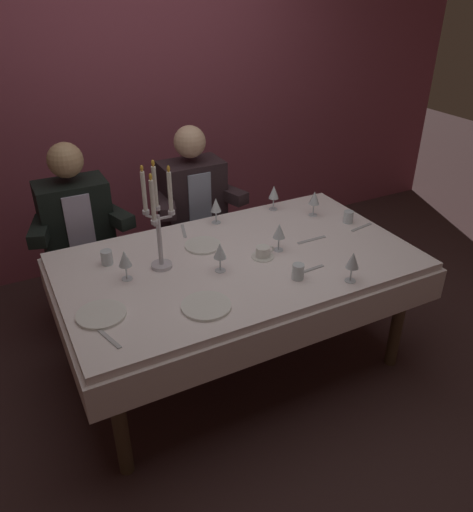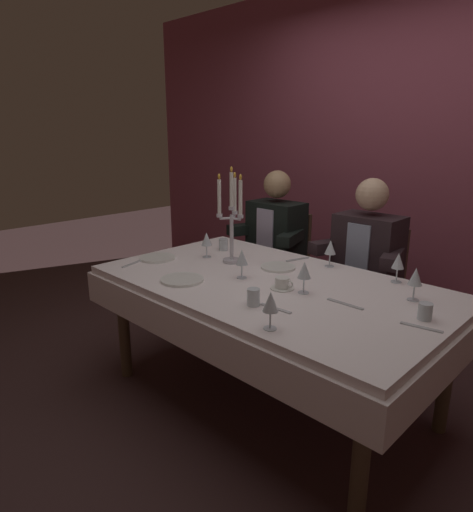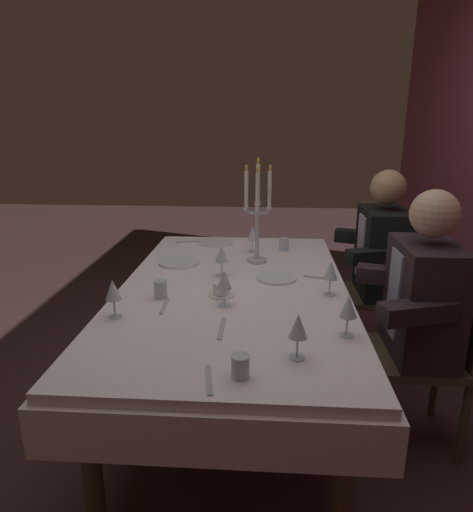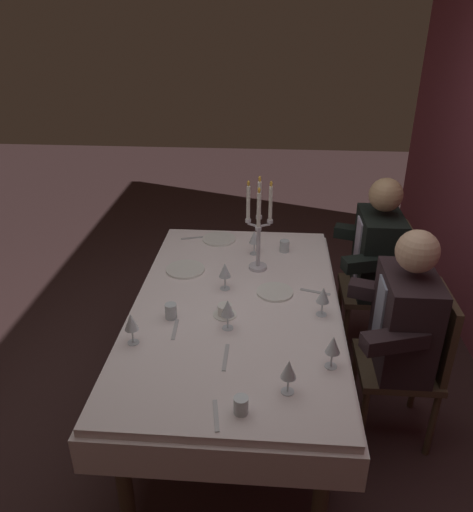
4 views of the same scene
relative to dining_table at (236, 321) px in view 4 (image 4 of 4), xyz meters
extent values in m
plane|color=#3D2727|center=(0.00, 0.00, -0.62)|extent=(12.00, 12.00, 0.00)
cube|color=white|center=(0.00, 0.00, 0.10)|extent=(1.90, 1.10, 0.04)
cube|color=white|center=(0.00, 0.00, -0.01)|extent=(1.94, 1.14, 0.18)
cylinder|color=brown|center=(-0.83, -0.43, -0.27)|extent=(0.07, 0.07, 0.70)
cylinder|color=brown|center=(0.83, -0.43, -0.27)|extent=(0.07, 0.07, 0.70)
cylinder|color=brown|center=(-0.83, 0.43, -0.27)|extent=(0.07, 0.07, 0.70)
cylinder|color=brown|center=(0.83, 0.43, -0.27)|extent=(0.07, 0.07, 0.70)
cylinder|color=silver|center=(-0.40, 0.11, 0.13)|extent=(0.11, 0.11, 0.02)
cylinder|color=silver|center=(-0.40, 0.11, 0.28)|extent=(0.02, 0.02, 0.28)
cylinder|color=silver|center=(-0.40, 0.11, 0.46)|extent=(0.04, 0.04, 0.02)
cylinder|color=white|center=(-0.40, 0.11, 0.57)|extent=(0.02, 0.02, 0.20)
ellipsoid|color=yellow|center=(-0.40, 0.11, 0.69)|extent=(0.02, 0.02, 0.03)
cylinder|color=silver|center=(-0.36, 0.11, 0.40)|extent=(0.07, 0.01, 0.01)
cylinder|color=silver|center=(-0.33, 0.11, 0.42)|extent=(0.04, 0.04, 0.02)
cylinder|color=white|center=(-0.33, 0.11, 0.53)|extent=(0.02, 0.02, 0.20)
ellipsoid|color=yellow|center=(-0.33, 0.11, 0.65)|extent=(0.02, 0.02, 0.03)
cylinder|color=silver|center=(-0.42, 0.14, 0.40)|extent=(0.05, 0.07, 0.01)
cylinder|color=silver|center=(-0.44, 0.17, 0.42)|extent=(0.04, 0.04, 0.02)
cylinder|color=white|center=(-0.44, 0.17, 0.53)|extent=(0.02, 0.02, 0.20)
ellipsoid|color=yellow|center=(-0.44, 0.17, 0.65)|extent=(0.02, 0.02, 0.03)
cylinder|color=silver|center=(-0.42, 0.07, 0.40)|extent=(0.05, 0.07, 0.01)
cylinder|color=silver|center=(-0.44, 0.04, 0.42)|extent=(0.04, 0.04, 0.02)
cylinder|color=white|center=(-0.44, 0.04, 0.53)|extent=(0.02, 0.02, 0.20)
ellipsoid|color=yellow|center=(-0.44, 0.04, 0.65)|extent=(0.02, 0.02, 0.03)
cylinder|color=white|center=(-0.12, 0.21, 0.13)|extent=(0.21, 0.21, 0.01)
cylinder|color=white|center=(-0.34, -0.33, 0.13)|extent=(0.24, 0.24, 0.01)
cylinder|color=white|center=(-0.79, -0.18, 0.13)|extent=(0.23, 0.23, 0.01)
cylinder|color=silver|center=(0.50, 0.47, 0.12)|extent=(0.06, 0.06, 0.00)
cylinder|color=silver|center=(0.50, 0.47, 0.16)|extent=(0.01, 0.01, 0.07)
cone|color=silver|center=(0.50, 0.47, 0.24)|extent=(0.07, 0.07, 0.08)
cylinder|color=maroon|center=(0.50, 0.47, 0.22)|extent=(0.04, 0.04, 0.03)
cylinder|color=silver|center=(0.24, -0.02, 0.12)|extent=(0.06, 0.06, 0.00)
cylinder|color=silver|center=(0.24, -0.02, 0.16)|extent=(0.01, 0.01, 0.07)
cone|color=silver|center=(0.24, -0.02, 0.24)|extent=(0.07, 0.07, 0.08)
cylinder|color=maroon|center=(0.24, -0.02, 0.22)|extent=(0.04, 0.04, 0.03)
cylinder|color=silver|center=(0.39, -0.46, 0.12)|extent=(0.06, 0.06, 0.00)
cylinder|color=silver|center=(0.39, -0.46, 0.16)|extent=(0.01, 0.01, 0.07)
cone|color=silver|center=(0.39, -0.46, 0.24)|extent=(0.07, 0.07, 0.08)
cylinder|color=silver|center=(0.68, 0.27, 0.12)|extent=(0.06, 0.06, 0.00)
cylinder|color=silver|center=(0.68, 0.27, 0.16)|extent=(0.01, 0.01, 0.07)
cone|color=silver|center=(0.68, 0.27, 0.24)|extent=(0.07, 0.07, 0.08)
cylinder|color=#E0D172|center=(0.68, 0.27, 0.22)|extent=(0.04, 0.04, 0.03)
cylinder|color=silver|center=(-0.60, 0.07, 0.12)|extent=(0.06, 0.06, 0.00)
cylinder|color=silver|center=(-0.60, 0.07, 0.16)|extent=(0.01, 0.01, 0.07)
cone|color=silver|center=(-0.60, 0.07, 0.24)|extent=(0.07, 0.07, 0.08)
cylinder|color=#E0D172|center=(-0.60, 0.07, 0.22)|extent=(0.04, 0.04, 0.03)
cylinder|color=silver|center=(0.08, 0.46, 0.12)|extent=(0.06, 0.06, 0.00)
cylinder|color=silver|center=(0.08, 0.46, 0.16)|extent=(0.01, 0.01, 0.07)
cone|color=silver|center=(0.08, 0.46, 0.24)|extent=(0.07, 0.07, 0.08)
cylinder|color=silver|center=(-0.14, -0.07, 0.12)|extent=(0.06, 0.06, 0.00)
cylinder|color=silver|center=(-0.14, -0.07, 0.16)|extent=(0.01, 0.01, 0.07)
cone|color=silver|center=(-0.14, -0.07, 0.24)|extent=(0.07, 0.07, 0.08)
cylinder|color=maroon|center=(-0.14, -0.07, 0.22)|extent=(0.04, 0.04, 0.03)
cylinder|color=silver|center=(0.17, -0.32, 0.16)|extent=(0.06, 0.06, 0.08)
cylinder|color=silver|center=(0.81, 0.08, 0.16)|extent=(0.06, 0.06, 0.08)
cylinder|color=silver|center=(-0.65, 0.27, 0.16)|extent=(0.06, 0.06, 0.08)
cylinder|color=white|center=(0.12, -0.05, 0.12)|extent=(0.12, 0.12, 0.01)
cylinder|color=white|center=(0.12, -0.05, 0.15)|extent=(0.08, 0.08, 0.05)
torus|color=white|center=(0.17, -0.05, 0.15)|extent=(0.04, 0.01, 0.04)
cube|color=#B7B7BC|center=(-0.14, 0.44, 0.12)|extent=(0.06, 0.17, 0.01)
cube|color=#B7B7BC|center=(0.47, -0.01, 0.12)|extent=(0.19, 0.02, 0.01)
cube|color=#B7B7BC|center=(0.28, -0.28, 0.12)|extent=(0.17, 0.03, 0.01)
cube|color=#B7B7BC|center=(-0.80, -0.36, 0.12)|extent=(0.07, 0.17, 0.01)
cube|color=#B7B7BC|center=(0.84, -0.01, 0.12)|extent=(0.17, 0.05, 0.01)
cylinder|color=brown|center=(-0.87, 0.70, -0.41)|extent=(0.04, 0.04, 0.42)
cylinder|color=brown|center=(-0.51, 0.70, -0.41)|extent=(0.04, 0.04, 0.42)
cylinder|color=brown|center=(-0.87, 1.06, -0.41)|extent=(0.04, 0.04, 0.42)
cylinder|color=brown|center=(-0.51, 1.06, -0.41)|extent=(0.04, 0.04, 0.42)
cube|color=brown|center=(-0.69, 0.88, -0.18)|extent=(0.42, 0.42, 0.04)
cube|color=brown|center=(-0.69, 1.07, 0.06)|extent=(0.38, 0.04, 0.44)
cube|color=black|center=(-0.69, 0.88, 0.11)|extent=(0.42, 0.26, 0.54)
cube|color=#B9B0CD|center=(-0.69, 0.75, 0.14)|extent=(0.16, 0.01, 0.40)
sphere|color=tan|center=(-0.69, 0.88, 0.51)|extent=(0.21, 0.21, 0.21)
cube|color=black|center=(-0.91, 0.78, 0.15)|extent=(0.19, 0.34, 0.08)
cube|color=black|center=(-0.47, 0.78, 0.15)|extent=(0.19, 0.34, 0.08)
cylinder|color=brown|center=(-0.08, 0.70, -0.41)|extent=(0.04, 0.04, 0.42)
cylinder|color=brown|center=(0.28, 0.70, -0.41)|extent=(0.04, 0.04, 0.42)
cylinder|color=brown|center=(-0.08, 1.06, -0.41)|extent=(0.04, 0.04, 0.42)
cylinder|color=brown|center=(0.28, 1.06, -0.41)|extent=(0.04, 0.04, 0.42)
cube|color=brown|center=(0.10, 0.88, -0.18)|extent=(0.42, 0.42, 0.04)
cube|color=brown|center=(0.10, 1.07, 0.06)|extent=(0.38, 0.04, 0.44)
cube|color=#2C1F23|center=(0.10, 0.88, 0.11)|extent=(0.42, 0.26, 0.54)
cube|color=#919AB2|center=(0.10, 0.75, 0.14)|extent=(0.16, 0.01, 0.40)
sphere|color=#D7AD8B|center=(0.10, 0.88, 0.51)|extent=(0.21, 0.21, 0.21)
cube|color=#2C1F23|center=(-0.12, 0.78, 0.15)|extent=(0.19, 0.34, 0.08)
cube|color=#2C1F23|center=(0.32, 0.78, 0.15)|extent=(0.19, 0.34, 0.08)
camera|label=1|loc=(-1.09, -2.09, 1.48)|focal=35.12mm
camera|label=2|loc=(1.48, -1.76, 0.91)|focal=31.12mm
camera|label=3|loc=(2.07, 0.16, 0.90)|focal=31.62mm
camera|label=4|loc=(2.30, 0.18, 1.57)|focal=35.05mm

